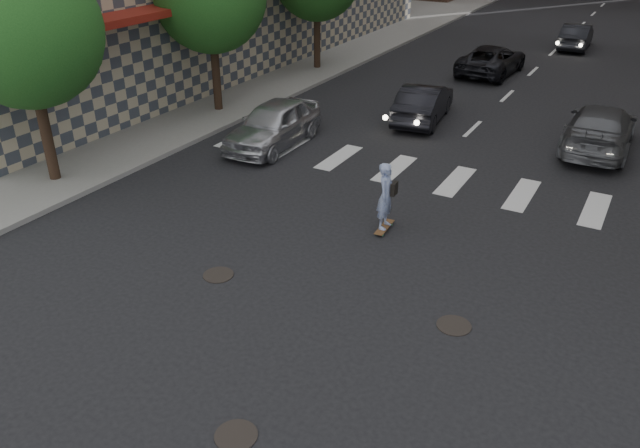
# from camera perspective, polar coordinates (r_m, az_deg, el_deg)

# --- Properties ---
(ground) EXTENTS (160.00, 160.00, 0.00)m
(ground) POSITION_cam_1_polar(r_m,az_deg,el_deg) (12.64, -5.36, -9.60)
(ground) COLOR black
(ground) RESTS_ON ground
(sidewalk_left) EXTENTS (13.00, 80.00, 0.15)m
(sidewalk_left) POSITION_cam_1_polar(r_m,az_deg,el_deg) (35.59, -6.71, 15.20)
(sidewalk_left) COLOR gray
(sidewalk_left) RESTS_ON ground
(tree_a) EXTENTS (4.20, 4.20, 6.60)m
(tree_a) POSITION_cam_1_polar(r_m,az_deg,el_deg) (19.31, -25.13, 16.31)
(tree_a) COLOR #382619
(tree_a) RESTS_ON sidewalk_left
(manhole_a) EXTENTS (0.70, 0.70, 0.02)m
(manhole_a) POSITION_cam_1_polar(r_m,az_deg,el_deg) (10.59, -7.68, -18.62)
(manhole_a) COLOR black
(manhole_a) RESTS_ON ground
(manhole_b) EXTENTS (0.70, 0.70, 0.02)m
(manhole_b) POSITION_cam_1_polar(r_m,az_deg,el_deg) (14.43, -9.28, -4.61)
(manhole_b) COLOR black
(manhole_b) RESTS_ON ground
(manhole_c) EXTENTS (0.70, 0.70, 0.02)m
(manhole_c) POSITION_cam_1_polar(r_m,az_deg,el_deg) (12.96, 12.15, -9.06)
(manhole_c) COLOR black
(manhole_c) RESTS_ON ground
(skateboarder) EXTENTS (0.47, 0.94, 1.85)m
(skateboarder) POSITION_cam_1_polar(r_m,az_deg,el_deg) (15.79, 6.08, 2.56)
(skateboarder) COLOR brown
(skateboarder) RESTS_ON ground
(silver_sedan) EXTENTS (1.99, 4.56, 1.53)m
(silver_sedan) POSITION_cam_1_polar(r_m,az_deg,el_deg) (21.66, -4.27, 9.09)
(silver_sedan) COLOR silver
(silver_sedan) RESTS_ON ground
(traffic_car_a) EXTENTS (2.08, 4.47, 1.42)m
(traffic_car_a) POSITION_cam_1_polar(r_m,az_deg,el_deg) (24.52, 9.43, 10.88)
(traffic_car_a) COLOR black
(traffic_car_a) RESTS_ON ground
(traffic_car_b) EXTENTS (2.21, 5.21, 1.50)m
(traffic_car_b) POSITION_cam_1_polar(r_m,az_deg,el_deg) (23.26, 24.23, 8.00)
(traffic_car_b) COLOR #53555A
(traffic_car_b) RESTS_ON ground
(traffic_car_c) EXTENTS (2.51, 5.05, 1.37)m
(traffic_car_c) POSITION_cam_1_polar(r_m,az_deg,el_deg) (32.30, 15.44, 14.27)
(traffic_car_c) COLOR black
(traffic_car_c) RESTS_ON ground
(traffic_car_e) EXTENTS (1.65, 4.28, 1.39)m
(traffic_car_e) POSITION_cam_1_polar(r_m,az_deg,el_deg) (39.62, 22.37, 15.59)
(traffic_car_e) COLOR black
(traffic_car_e) RESTS_ON ground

